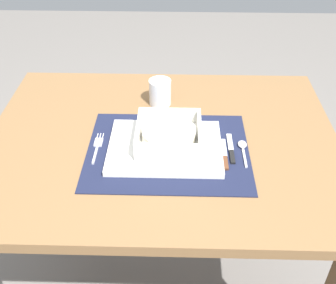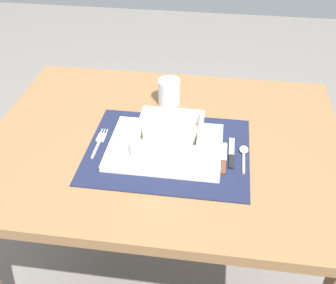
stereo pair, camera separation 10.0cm
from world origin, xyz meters
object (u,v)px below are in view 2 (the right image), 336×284
(porridge_bowl, at_px, (170,135))
(fork, at_px, (100,141))
(drinking_glass, at_px, (169,93))
(butter_knife, at_px, (231,155))
(bread_knife, at_px, (224,160))
(spoon, at_px, (244,152))
(dining_table, at_px, (165,165))

(porridge_bowl, height_order, fork, porridge_bowl)
(drinking_glass, bearing_deg, fork, -124.87)
(fork, relative_size, butter_knife, 1.02)
(fork, height_order, butter_knife, butter_knife)
(drinking_glass, bearing_deg, butter_knife, -50.11)
(butter_knife, xyz_separation_m, bread_knife, (-0.02, -0.02, 0.00))
(porridge_bowl, xyz_separation_m, bread_knife, (0.15, -0.04, -0.03))
(porridge_bowl, xyz_separation_m, spoon, (0.20, -0.00, -0.03))
(porridge_bowl, bearing_deg, bread_knife, -15.67)
(fork, height_order, spoon, spoon)
(butter_knife, height_order, bread_knife, same)
(porridge_bowl, distance_m, spoon, 0.20)
(porridge_bowl, relative_size, drinking_glass, 2.12)
(bread_knife, bearing_deg, porridge_bowl, 162.33)
(dining_table, bearing_deg, bread_knife, -25.39)
(spoon, height_order, drinking_glass, drinking_glass)
(porridge_bowl, height_order, drinking_glass, drinking_glass)
(butter_knife, bearing_deg, drinking_glass, 134.28)
(butter_knife, bearing_deg, dining_table, 168.00)
(bread_knife, relative_size, drinking_glass, 1.57)
(butter_knife, relative_size, bread_knife, 1.01)
(porridge_bowl, xyz_separation_m, butter_knife, (0.17, -0.02, -0.03))
(fork, xyz_separation_m, butter_knife, (0.36, -0.01, 0.00))
(dining_table, distance_m, bread_knife, 0.21)
(spoon, xyz_separation_m, butter_knife, (-0.03, -0.01, -0.00))
(fork, xyz_separation_m, drinking_glass, (0.16, 0.23, 0.03))
(spoon, height_order, butter_knife, spoon)
(porridge_bowl, bearing_deg, spoon, -1.29)
(porridge_bowl, distance_m, bread_knife, 0.16)
(porridge_bowl, relative_size, bread_knife, 1.35)
(spoon, height_order, bread_knife, spoon)
(spoon, bearing_deg, dining_table, 169.64)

